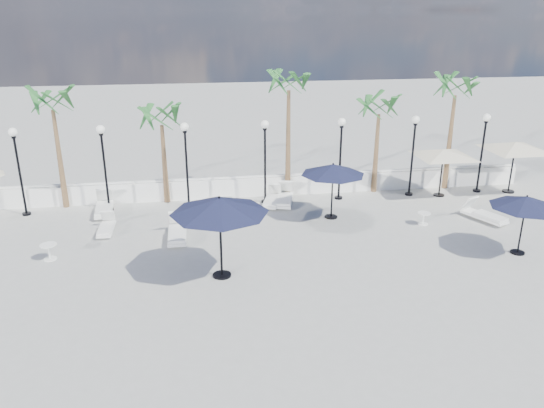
{
  "coord_description": "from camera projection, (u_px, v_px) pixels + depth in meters",
  "views": [
    {
      "loc": [
        -3.17,
        -16.37,
        8.39
      ],
      "look_at": [
        -0.34,
        2.2,
        1.5
      ],
      "focal_mm": 35.0,
      "sensor_mm": 36.0,
      "label": 1
    }
  ],
  "objects": [
    {
      "name": "lamppost_3",
      "position": [
        265.0,
        150.0,
        23.71
      ],
      "size": [
        0.36,
        0.36,
        3.84
      ],
      "color": "black",
      "rests_on": "ground"
    },
    {
      "name": "parasol_navy_mid",
      "position": [
        333.0,
        170.0,
        22.06
      ],
      "size": [
        2.71,
        2.71,
        2.43
      ],
      "color": "black",
      "rests_on": "ground"
    },
    {
      "name": "palm_1",
      "position": [
        161.0,
        122.0,
        23.38
      ],
      "size": [
        2.6,
        2.6,
        4.7
      ],
      "color": "brown",
      "rests_on": "ground"
    },
    {
      "name": "lamppost_5",
      "position": [
        413.0,
        145.0,
        24.7
      ],
      "size": [
        0.36,
        0.36,
        3.84
      ],
      "color": "black",
      "rests_on": "ground"
    },
    {
      "name": "lounger_1",
      "position": [
        106.0,
        227.0,
        21.21
      ],
      "size": [
        0.56,
        1.7,
        0.64
      ],
      "rotation": [
        0.0,
        0.0,
        -0.0
      ],
      "color": "white",
      "rests_on": "ground"
    },
    {
      "name": "palm_4",
      "position": [
        455.0,
        93.0,
        24.98
      ],
      "size": [
        2.6,
        2.6,
        5.7
      ],
      "color": "brown",
      "rests_on": "ground"
    },
    {
      "name": "lounger_3",
      "position": [
        285.0,
        198.0,
        24.34
      ],
      "size": [
        1.19,
        2.23,
        0.8
      ],
      "rotation": [
        0.0,
        0.0,
        -0.25
      ],
      "color": "white",
      "rests_on": "ground"
    },
    {
      "name": "palm_0",
      "position": [
        52.0,
        107.0,
        22.47
      ],
      "size": [
        2.6,
        2.6,
        5.5
      ],
      "color": "brown",
      "rests_on": "ground"
    },
    {
      "name": "lounger_6",
      "position": [
        484.0,
        215.0,
        22.41
      ],
      "size": [
        1.41,
        2.1,
        0.75
      ],
      "rotation": [
        0.0,
        0.0,
        0.43
      ],
      "color": "white",
      "rests_on": "ground"
    },
    {
      "name": "lounger_0",
      "position": [
        104.0,
        207.0,
        23.2
      ],
      "size": [
        0.88,
        2.21,
        0.81
      ],
      "rotation": [
        0.0,
        0.0,
        0.08
      ],
      "color": "white",
      "rests_on": "ground"
    },
    {
      "name": "balustrade",
      "position": [
        262.0,
        186.0,
        25.33
      ],
      "size": [
        26.0,
        0.3,
        1.01
      ],
      "color": "white",
      "rests_on": "ground"
    },
    {
      "name": "side_table_1",
      "position": [
        49.0,
        250.0,
        18.85
      ],
      "size": [
        0.59,
        0.59,
        0.58
      ],
      "color": "white",
      "rests_on": "ground"
    },
    {
      "name": "parasol_navy_right",
      "position": [
        526.0,
        202.0,
        18.76
      ],
      "size": [
        2.52,
        2.52,
        2.26
      ],
      "color": "black",
      "rests_on": "ground"
    },
    {
      "name": "parasol_navy_left",
      "position": [
        219.0,
        206.0,
        16.91
      ],
      "size": [
        3.22,
        3.22,
        2.84
      ],
      "color": "black",
      "rests_on": "ground"
    },
    {
      "name": "lamppost_4",
      "position": [
        341.0,
        147.0,
        24.2
      ],
      "size": [
        0.36,
        0.36,
        3.84
      ],
      "color": "black",
      "rests_on": "ground"
    },
    {
      "name": "lounger_5",
      "position": [
        272.0,
        199.0,
        24.26
      ],
      "size": [
        1.17,
        2.02,
        0.72
      ],
      "rotation": [
        0.0,
        0.0,
        -0.31
      ],
      "color": "white",
      "rests_on": "ground"
    },
    {
      "name": "palm_2",
      "position": [
        289.0,
        88.0,
        23.71
      ],
      "size": [
        2.6,
        2.6,
        6.1
      ],
      "color": "brown",
      "rests_on": "ground"
    },
    {
      "name": "parasol_cream_sq_b",
      "position": [
        516.0,
        142.0,
        25.13
      ],
      "size": [
        5.37,
        5.37,
        2.69
      ],
      "color": "black",
      "rests_on": "ground"
    },
    {
      "name": "lamppost_1",
      "position": [
        104.0,
        156.0,
        22.71
      ],
      "size": [
        0.36,
        0.36,
        3.84
      ],
      "color": "black",
      "rests_on": "ground"
    },
    {
      "name": "palm_3",
      "position": [
        379.0,
        111.0,
        24.72
      ],
      "size": [
        2.6,
        2.6,
        4.9
      ],
      "color": "brown",
      "rests_on": "ground"
    },
    {
      "name": "lamppost_2",
      "position": [
        186.0,
        153.0,
        23.21
      ],
      "size": [
        0.36,
        0.36,
        3.84
      ],
      "color": "black",
      "rests_on": "ground"
    },
    {
      "name": "ground",
      "position": [
        291.0,
        265.0,
        18.53
      ],
      "size": [
        100.0,
        100.0,
        0.0
      ],
      "primitive_type": "plane",
      "color": "#979893",
      "rests_on": "ground"
    },
    {
      "name": "side_table_2",
      "position": [
        424.0,
        217.0,
        21.95
      ],
      "size": [
        0.53,
        0.53,
        0.52
      ],
      "color": "white",
      "rests_on": "ground"
    },
    {
      "name": "lamppost_6",
      "position": [
        483.0,
        142.0,
        25.19
      ],
      "size": [
        0.36,
        0.36,
        3.84
      ],
      "color": "black",
      "rests_on": "ground"
    },
    {
      "name": "parasol_cream_sq_a",
      "position": [
        444.0,
        149.0,
        24.69
      ],
      "size": [
        5.02,
        5.02,
        2.46
      ],
      "color": "black",
      "rests_on": "ground"
    },
    {
      "name": "lounger_4",
      "position": [
        177.0,
        232.0,
        20.58
      ],
      "size": [
        0.7,
        2.14,
        0.8
      ],
      "rotation": [
        0.0,
        0.0,
        -0.0
      ],
      "color": "white",
      "rests_on": "ground"
    },
    {
      "name": "lamppost_0",
      "position": [
        17.0,
        160.0,
        22.22
      ],
      "size": [
        0.36,
        0.36,
        3.84
      ],
      "color": "black",
      "rests_on": "ground"
    },
    {
      "name": "lounger_2",
      "position": [
        229.0,
        211.0,
        22.82
      ],
      "size": [
        0.8,
        1.9,
        0.69
      ],
      "rotation": [
        0.0,
        0.0,
        0.11
      ],
      "color": "white",
      "rests_on": "ground"
    }
  ]
}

